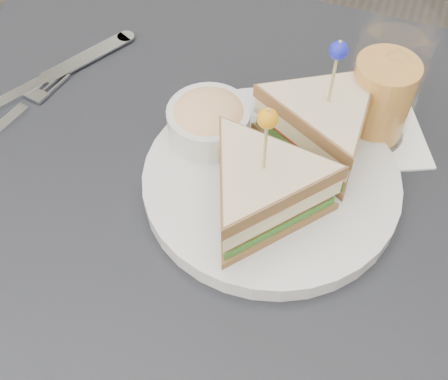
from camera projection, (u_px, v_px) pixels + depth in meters
table at (212, 265)px, 0.61m from camera, size 0.80×0.80×0.75m
plate_meal at (280, 158)px, 0.54m from camera, size 0.34×0.34×0.15m
cutlery_fork at (13, 115)px, 0.63m from camera, size 0.05×0.19×0.01m
cutlery_knife at (52, 76)px, 0.67m from camera, size 0.12×0.21×0.01m
drink_set at (382, 89)px, 0.57m from camera, size 0.15×0.15×0.15m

